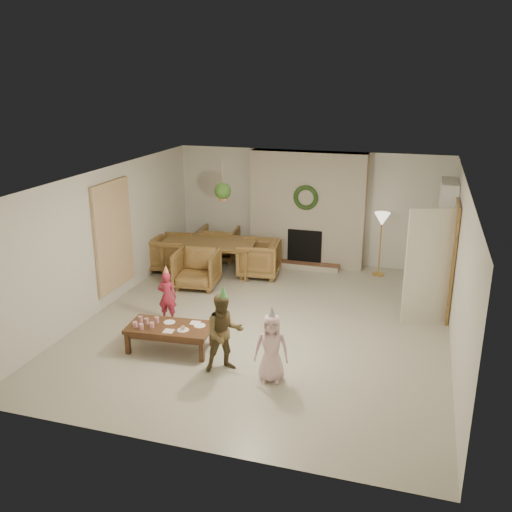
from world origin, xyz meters
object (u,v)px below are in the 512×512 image
at_px(child_red, 167,297).
at_px(dining_chair_far, 219,244).
at_px(dining_chair_near, 197,269).
at_px(dining_chair_right, 259,259).
at_px(child_pink, 271,348).
at_px(dining_chair_left, 170,253).
at_px(dining_table, 209,257).
at_px(child_plaid, 224,333).
at_px(coffee_table_top, 170,328).

bearing_deg(child_red, dining_chair_far, -90.00).
height_order(dining_chair_near, dining_chair_right, same).
bearing_deg(child_pink, dining_chair_near, 118.87).
bearing_deg(dining_chair_left, dining_chair_right, -90.00).
height_order(dining_chair_left, dining_chair_right, same).
distance_m(dining_chair_near, dining_chair_right, 1.39).
distance_m(dining_table, child_plaid, 4.17).
bearing_deg(coffee_table_top, dining_chair_far, 95.81).
xyz_separation_m(dining_chair_far, dining_chair_right, (1.16, -0.75, 0.00)).
relative_size(coffee_table_top, child_red, 1.44).
xyz_separation_m(dining_chair_far, child_red, (0.31, -3.37, 0.06)).
relative_size(dining_chair_far, coffee_table_top, 0.65).
distance_m(dining_chair_near, coffee_table_top, 2.67).
bearing_deg(dining_table, child_pink, -63.47).
bearing_deg(child_red, dining_chair_left, -71.10).
height_order(dining_chair_near, dining_chair_left, same).
height_order(coffee_table_top, child_pink, child_pink).
distance_m(dining_chair_left, dining_chair_right, 1.95).
bearing_deg(child_plaid, dining_chair_near, 87.31).
relative_size(dining_table, child_plaid, 1.70).
height_order(child_plaid, child_pink, child_plaid).
bearing_deg(child_pink, dining_chair_left, 121.93).
relative_size(dining_chair_near, child_plaid, 0.73).
distance_m(dining_chair_far, child_pink, 5.36).
bearing_deg(child_plaid, coffee_table_top, 129.59).
relative_size(dining_table, dining_chair_left, 2.34).
bearing_deg(child_pink, coffee_table_top, 157.34).
bearing_deg(dining_chair_right, child_plaid, 3.75).
distance_m(dining_chair_far, child_red, 3.38).
height_order(dining_chair_left, coffee_table_top, dining_chair_left).
bearing_deg(child_plaid, dining_chair_right, 67.55).
distance_m(dining_table, dining_chair_right, 1.08).
relative_size(dining_chair_far, dining_chair_right, 1.00).
relative_size(dining_chair_near, coffee_table_top, 0.65).
bearing_deg(dining_chair_near, child_pink, -57.66).
distance_m(dining_table, dining_chair_far, 0.87).
xyz_separation_m(dining_table, child_plaid, (1.73, -3.79, 0.23)).
distance_m(dining_chair_near, dining_chair_left, 1.22).
relative_size(dining_chair_far, child_plaid, 0.73).
bearing_deg(dining_table, child_red, -90.55).
height_order(dining_chair_right, child_plaid, child_plaid).
xyz_separation_m(child_red, child_plaid, (1.50, -1.29, 0.13)).
bearing_deg(dining_table, dining_chair_left, -180.00).
xyz_separation_m(dining_chair_right, child_red, (-0.85, -2.61, 0.06)).
distance_m(dining_chair_far, dining_chair_right, 1.39).
relative_size(coffee_table_top, child_plaid, 1.12).
distance_m(coffee_table_top, child_plaid, 1.08).
xyz_separation_m(dining_chair_far, child_pink, (2.53, -4.73, 0.11)).
distance_m(child_red, child_pink, 2.60).
bearing_deg(dining_chair_far, coffee_table_top, 94.84).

